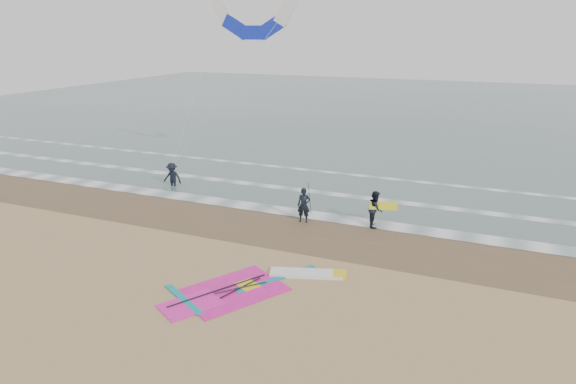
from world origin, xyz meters
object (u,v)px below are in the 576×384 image
at_px(person_standing, 304,205).
at_px(person_walking, 375,209).
at_px(windsurf_rig, 254,286).
at_px(person_wading, 172,172).
at_px(surf_kite, 253,22).

distance_m(person_standing, person_walking, 3.49).
relative_size(windsurf_rig, person_wading, 3.33).
bearing_deg(person_wading, windsurf_rig, -46.84).
bearing_deg(person_walking, surf_kite, 40.94).
relative_size(person_wading, surf_kite, 0.18).
bearing_deg(surf_kite, person_wading, -124.51).
distance_m(windsurf_rig, surf_kite, 18.70).
xyz_separation_m(windsurf_rig, person_wading, (-10.33, 9.66, 0.88)).
distance_m(person_walking, person_wading, 13.09).
xyz_separation_m(person_standing, person_walking, (3.40, 0.77, 0.02)).
bearing_deg(surf_kite, person_standing, -49.57).
height_order(person_walking, surf_kite, surf_kite).
xyz_separation_m(person_standing, person_wading, (-9.57, 2.57, 0.04)).
distance_m(person_wading, surf_kite, 10.45).
xyz_separation_m(person_wading, surf_kite, (3.30, 4.80, 8.67)).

